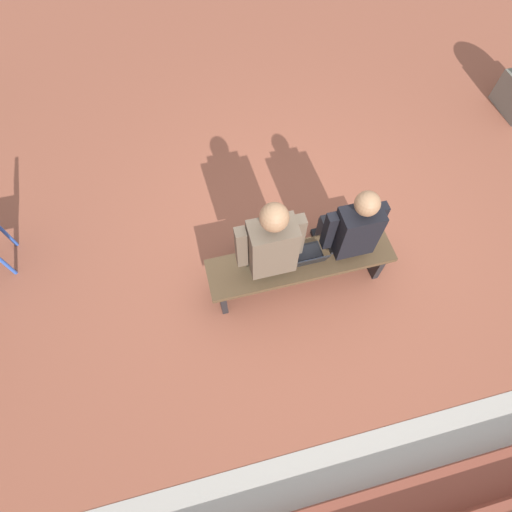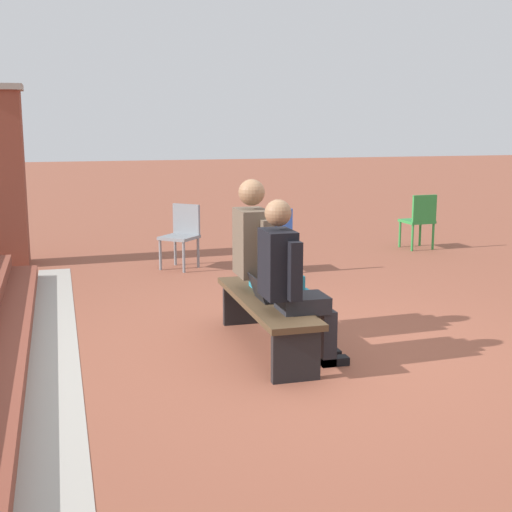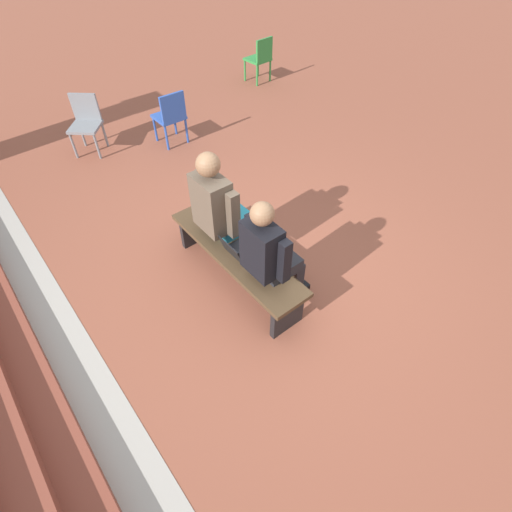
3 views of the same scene
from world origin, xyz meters
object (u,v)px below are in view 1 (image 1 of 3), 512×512
at_px(laptop, 308,257).
at_px(person_student, 349,229).
at_px(bench, 300,264).
at_px(person_adult, 268,243).

bearing_deg(laptop, person_student, -168.73).
relative_size(bench, person_student, 1.34).
distance_m(person_student, laptop, 0.46).
bearing_deg(bench, laptop, 168.17).
bearing_deg(person_student, bench, 8.40).
distance_m(bench, person_adult, 0.51).
relative_size(bench, person_adult, 1.25).
bearing_deg(bench, person_adult, -13.19).
relative_size(person_adult, laptop, 4.49).
xyz_separation_m(person_student, laptop, (0.40, 0.08, -0.22)).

